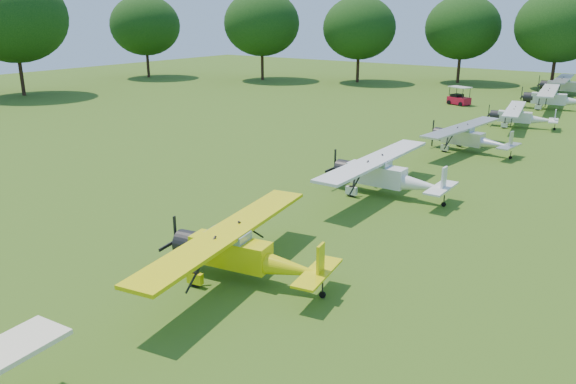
# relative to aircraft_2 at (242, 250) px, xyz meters

# --- Properties ---
(ground) EXTENTS (160.00, 160.00, 0.00)m
(ground) POSITION_rel_aircraft_2_xyz_m (-0.48, 10.28, -1.23)
(ground) COLOR #345916
(ground) RESTS_ON ground
(tree_belt) EXTENTS (137.36, 130.27, 14.52)m
(tree_belt) POSITION_rel_aircraft_2_xyz_m (3.09, 10.45, 6.80)
(tree_belt) COLOR black
(tree_belt) RESTS_ON ground
(aircraft_2) EXTENTS (6.78, 10.72, 2.11)m
(aircraft_2) POSITION_rel_aircraft_2_xyz_m (0.00, 0.00, 0.00)
(aircraft_2) COLOR yellow
(aircraft_2) RESTS_ON ground
(aircraft_3) EXTENTS (7.00, 11.11, 2.20)m
(aircraft_3) POSITION_rel_aircraft_2_xyz_m (-0.29, 12.65, 0.05)
(aircraft_3) COLOR white
(aircraft_3) RESTS_ON ground
(aircraft_4) EXTENTS (6.41, 10.19, 2.00)m
(aircraft_4) POSITION_rel_aircraft_2_xyz_m (0.15, 25.50, -0.06)
(aircraft_4) COLOR silver
(aircraft_4) RESTS_ON ground
(aircraft_5) EXTENTS (5.91, 9.36, 1.84)m
(aircraft_5) POSITION_rel_aircraft_2_xyz_m (0.79, 37.30, -0.16)
(aircraft_5) COLOR white
(aircraft_5) RESTS_ON ground
(aircraft_6) EXTENTS (7.13, 11.32, 2.22)m
(aircraft_6) POSITION_rel_aircraft_2_xyz_m (1.20, 49.37, 0.07)
(aircraft_6) COLOR white
(aircraft_6) RESTS_ON ground
(aircraft_7) EXTENTS (7.24, 11.54, 2.27)m
(aircraft_7) POSITION_rel_aircraft_2_xyz_m (0.31, 61.51, 0.10)
(aircraft_7) COLOR silver
(aircraft_7) RESTS_ON ground
(golf_cart) EXTENTS (2.66, 2.12, 2.00)m
(golf_cart) POSITION_rel_aircraft_2_xyz_m (-8.05, 46.73, -0.56)
(golf_cart) COLOR red
(golf_cart) RESTS_ON ground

